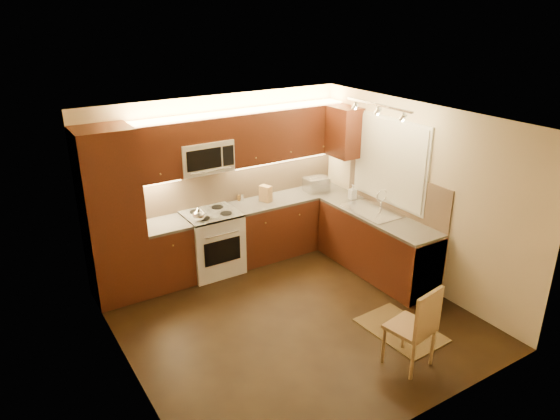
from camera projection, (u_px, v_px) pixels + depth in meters
floor at (293, 319)px, 6.45m from camera, size 4.00×4.00×0.01m
ceiling at (295, 121)px, 5.52m from camera, size 4.00×4.00×0.01m
wall_back at (219, 181)px, 7.56m from camera, size 4.00×0.01×2.50m
wall_front at (423, 307)px, 4.42m from camera, size 4.00×0.01×2.50m
wall_left at (123, 272)px, 5.00m from camera, size 0.01×4.00×2.50m
wall_right at (417, 196)px, 6.98m from camera, size 0.01×4.00×2.50m
pantry at (112, 217)px, 6.55m from camera, size 0.70×0.60×2.30m
base_cab_back_left at (166, 255)px, 7.14m from camera, size 0.62×0.60×0.86m
counter_back_left at (164, 225)px, 6.98m from camera, size 0.62×0.60×0.04m
base_cab_back_right at (289, 224)px, 8.14m from camera, size 1.92×0.60×0.86m
counter_back_right at (289, 197)px, 7.98m from camera, size 1.92×0.60×0.04m
base_cab_right at (376, 245)px, 7.45m from camera, size 0.60×2.00×0.86m
counter_right at (378, 216)px, 7.28m from camera, size 0.60×2.00×0.04m
dishwasher at (412, 264)px, 6.90m from camera, size 0.58×0.60×0.84m
backsplash_back at (240, 180)px, 7.74m from camera, size 3.30×0.02×0.60m
backsplash_right at (395, 191)px, 7.30m from camera, size 0.02×2.00×0.60m
upper_cab_back_left at (154, 152)px, 6.70m from camera, size 0.62×0.35×0.75m
upper_cab_back_right at (285, 133)px, 7.70m from camera, size 1.92×0.35×0.75m
upper_cab_bridge at (202, 129)px, 6.96m from camera, size 0.76×0.35×0.31m
upper_cab_right_corner at (344, 132)px, 7.76m from camera, size 0.35×0.50×0.75m
stove at (212, 242)px, 7.45m from camera, size 0.76×0.65×0.92m
microwave at (204, 156)px, 7.09m from camera, size 0.76×0.38×0.44m
window_frame at (390, 161)px, 7.27m from camera, size 0.03×1.44×1.24m
window_blinds at (389, 162)px, 7.26m from camera, size 0.02×1.36×1.16m
sink at (372, 206)px, 7.36m from camera, size 0.52×0.86×0.15m
faucet at (382, 199)px, 7.42m from camera, size 0.20×0.04×0.30m
track_light_bar at (378, 105)px, 6.62m from camera, size 0.04×1.20×0.03m
kettle at (199, 213)px, 6.99m from camera, size 0.24×0.24×0.21m
toaster_oven at (316, 184)px, 8.16m from camera, size 0.39×0.30×0.22m
knife_block at (266, 194)px, 7.72m from camera, size 0.17×0.21×0.24m
spice_jar_a at (242, 198)px, 7.77m from camera, size 0.05×0.05×0.10m
spice_jar_b at (239, 198)px, 7.77m from camera, size 0.05×0.05×0.09m
spice_jar_c at (261, 194)px, 7.92m from camera, size 0.05×0.05×0.10m
spice_jar_d at (266, 193)px, 7.95m from camera, size 0.06×0.06×0.09m
soap_bottle at (353, 192)px, 7.83m from camera, size 0.11×0.11×0.22m
rug at (401, 330)px, 6.22m from camera, size 0.71×1.03×0.01m
dining_chair at (410, 325)px, 5.48m from camera, size 0.50×0.50×0.98m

